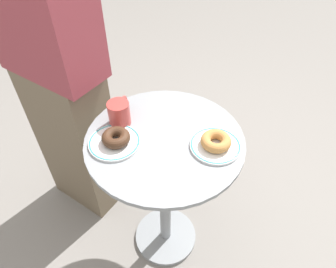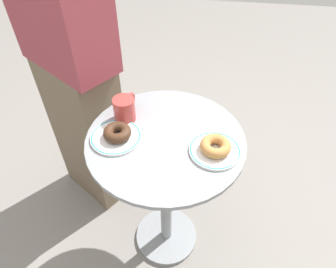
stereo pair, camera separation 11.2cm
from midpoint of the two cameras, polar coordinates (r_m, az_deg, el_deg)
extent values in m
cube|color=gray|center=(1.81, -2.27, -18.84)|extent=(7.00, 7.00, 0.02)
cylinder|color=gray|center=(1.17, -3.33, -1.26)|extent=(0.61, 0.61, 0.02)
cylinder|color=gray|center=(1.46, -2.72, -11.67)|extent=(0.06, 0.06, 0.74)
cylinder|color=gray|center=(1.79, -2.29, -18.52)|extent=(0.33, 0.33, 0.03)
cylinder|color=white|center=(1.17, -12.64, -1.66)|extent=(0.19, 0.19, 0.01)
torus|color=teal|center=(1.17, -12.67, -1.55)|extent=(0.19, 0.19, 0.01)
cylinder|color=white|center=(1.13, 6.06, -2.36)|extent=(0.19, 0.19, 0.01)
torus|color=teal|center=(1.13, 6.07, -2.25)|extent=(0.18, 0.18, 0.01)
torus|color=#422819|center=(1.15, -12.43, -0.78)|extent=(0.15, 0.15, 0.04)
torus|color=#BC7F42|center=(1.11, 6.16, -1.47)|extent=(0.12, 0.12, 0.04)
cylinder|color=#B73D38|center=(1.22, -11.69, 3.65)|extent=(0.09, 0.09, 0.10)
torus|color=#B73D38|center=(1.25, -10.85, 5.26)|extent=(0.03, 0.08, 0.07)
cube|color=brown|center=(1.71, -18.38, -1.50)|extent=(0.44, 0.39, 0.88)
cube|color=#933842|center=(1.33, -25.81, 21.04)|extent=(0.49, 0.43, 0.58)
camera|label=1|loc=(0.06, -92.87, -2.79)|focal=32.67mm
camera|label=2|loc=(0.06, 87.13, 2.79)|focal=32.67mm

